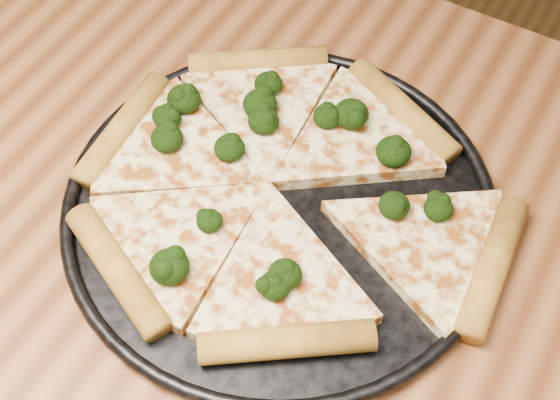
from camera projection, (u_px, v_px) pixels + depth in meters
The scene contains 4 objects.
dining_table at pixel (148, 327), 0.73m from camera, with size 1.20×0.90×0.75m.
pizza_pan at pixel (280, 205), 0.68m from camera, with size 0.38×0.38×0.02m.
pizza at pixel (279, 187), 0.68m from camera, with size 0.39×0.35×0.03m.
broccoli_florets at pixel (268, 155), 0.69m from camera, with size 0.28×0.25×0.02m.
Camera 1 is at (0.27, -0.22, 1.32)m, focal length 50.42 mm.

